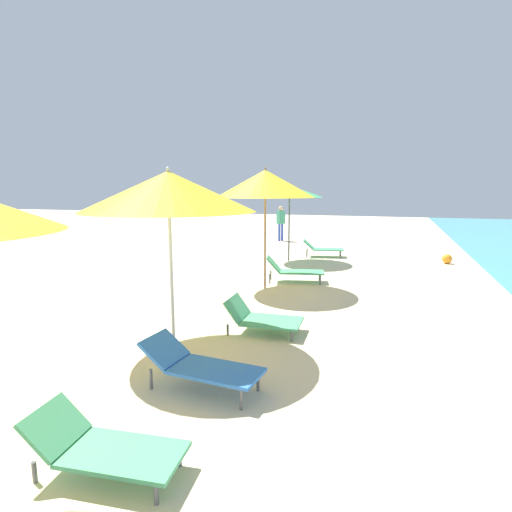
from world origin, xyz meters
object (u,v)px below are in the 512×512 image
at_px(lounger_third_inland, 200,365).
at_px(umbrella_fourth, 265,184).
at_px(person_walking_near, 281,220).
at_px(lounger_second_shoreside, 103,446).
at_px(umbrella_third, 169,192).
at_px(lounger_fourth_shoreside, 293,270).
at_px(beach_ball, 447,259).
at_px(lounger_farthest_shoreside, 322,248).
at_px(lounger_third_shoreside, 261,317).
at_px(umbrella_farthest, 290,191).

bearing_deg(lounger_third_inland, umbrella_fourth, 103.34).
bearing_deg(lounger_third_inland, person_walking_near, 106.01).
relative_size(lounger_second_shoreside, umbrella_third, 0.50).
height_order(lounger_third_inland, person_walking_near, person_walking_near).
bearing_deg(umbrella_fourth, lounger_third_inland, -81.03).
bearing_deg(lounger_second_shoreside, lounger_fourth_shoreside, 85.26).
relative_size(lounger_second_shoreside, beach_ball, 4.35).
bearing_deg(lounger_farthest_shoreside, person_walking_near, 113.57).
distance_m(lounger_fourth_shoreside, beach_ball, 5.90).
distance_m(lounger_third_shoreside, umbrella_farthest, 7.31).
height_order(lounger_third_inland, umbrella_farthest, umbrella_farthest).
bearing_deg(umbrella_farthest, beach_ball, 13.59).
distance_m(umbrella_third, lounger_third_shoreside, 2.60).
distance_m(umbrella_fourth, beach_ball, 7.29).
distance_m(umbrella_third, beach_ball, 10.59).
xyz_separation_m(lounger_third_inland, lounger_fourth_shoreside, (-0.32, 6.02, 0.01)).
relative_size(lounger_third_inland, lounger_fourth_shoreside, 0.96).
distance_m(umbrella_fourth, lounger_farthest_shoreside, 5.66).
distance_m(lounger_third_shoreside, umbrella_fourth, 3.85).
relative_size(lounger_second_shoreside, umbrella_farthest, 0.53).
xyz_separation_m(lounger_farthest_shoreside, person_walking_near, (-2.63, 3.91, 0.67)).
xyz_separation_m(lounger_second_shoreside, umbrella_third, (-0.88, 2.68, 2.12)).
height_order(umbrella_fourth, umbrella_farthest, umbrella_fourth).
height_order(lounger_third_inland, lounger_fourth_shoreside, lounger_fourth_shoreside).
relative_size(umbrella_farthest, person_walking_near, 1.59).
xyz_separation_m(lounger_third_shoreside, umbrella_farthest, (-1.29, 6.89, 2.07)).
bearing_deg(beach_ball, lounger_third_inland, -110.34).
distance_m(lounger_second_shoreside, umbrella_third, 3.53).
height_order(lounger_second_shoreside, lounger_farthest_shoreside, lounger_farthest_shoreside).
height_order(umbrella_fourth, person_walking_near, umbrella_fourth).
height_order(umbrella_third, lounger_third_inland, umbrella_third).
relative_size(umbrella_fourth, lounger_fourth_shoreside, 1.85).
bearing_deg(lounger_second_shoreside, lounger_third_shoreside, 80.89).
distance_m(lounger_third_shoreside, beach_ball, 8.91).
distance_m(lounger_second_shoreside, umbrella_fourth, 7.14).
bearing_deg(person_walking_near, lounger_third_shoreside, -39.82).
distance_m(umbrella_fourth, umbrella_farthest, 3.94).
xyz_separation_m(umbrella_farthest, person_walking_near, (-1.71, 5.18, -1.34)).
height_order(lounger_third_inland, umbrella_fourth, umbrella_fourth).
bearing_deg(lounger_second_shoreside, lounger_farthest_shoreside, 84.57).
bearing_deg(lounger_fourth_shoreside, umbrella_third, -110.95).
bearing_deg(umbrella_fourth, beach_ball, 48.06).
xyz_separation_m(umbrella_fourth, beach_ball, (4.60, 5.12, -2.37)).
height_order(lounger_fourth_shoreside, beach_ball, lounger_fourth_shoreside).
bearing_deg(beach_ball, person_walking_near, 149.46).
height_order(lounger_second_shoreside, beach_ball, lounger_second_shoreside).
relative_size(lounger_third_shoreside, beach_ball, 4.08).
bearing_deg(umbrella_third, beach_ball, 62.49).
bearing_deg(lounger_fourth_shoreside, lounger_third_inland, -100.28).
relative_size(lounger_fourth_shoreside, person_walking_near, 0.97).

